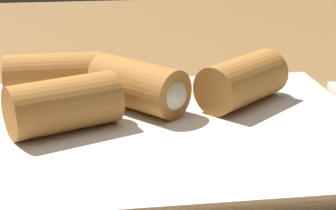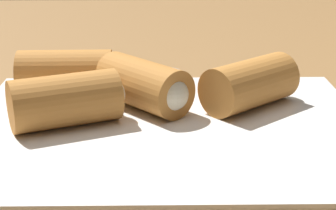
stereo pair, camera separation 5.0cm
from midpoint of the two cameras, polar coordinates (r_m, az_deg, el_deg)
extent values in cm
cube|color=olive|center=(46.03, -1.48, -4.86)|extent=(180.00, 140.00, 2.00)
cube|color=white|center=(45.24, -3.17, -3.13)|extent=(31.06, 24.48, 1.20)
cube|color=white|center=(44.95, -3.19, -2.25)|extent=(32.30, 25.46, 0.30)
cylinder|color=#B77533|center=(44.32, -13.77, -0.05)|extent=(9.44, 7.14, 4.18)
sphere|color=beige|center=(45.39, -9.43, 0.75)|extent=(2.72, 2.72, 2.72)
cylinder|color=#B77533|center=(48.99, 4.67, 2.40)|extent=(9.17, 8.67, 4.18)
sphere|color=beige|center=(51.80, 7.12, 3.28)|extent=(2.72, 2.72, 2.72)
cylinder|color=#B77533|center=(47.93, -6.12, 1.95)|extent=(8.80, 9.09, 4.18)
sphere|color=beige|center=(45.51, -2.94, 1.05)|extent=(2.72, 2.72, 2.72)
cylinder|color=#B77533|center=(51.71, -14.26, 2.78)|extent=(8.56, 4.34, 4.18)
sphere|color=#B23D2D|center=(51.47, -10.26, 3.01)|extent=(2.72, 2.72, 2.72)
cylinder|color=silver|center=(61.35, -12.63, 2.33)|extent=(9.31, 0.69, 0.50)
ellipsoid|color=silver|center=(61.25, -4.38, 3.11)|extent=(3.72, 2.89, 1.27)
camera|label=1|loc=(0.03, -93.23, -1.17)|focal=60.00mm
camera|label=2|loc=(0.03, 86.77, 1.17)|focal=60.00mm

